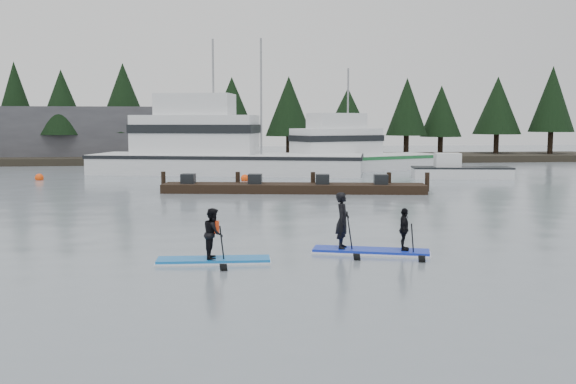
{
  "coord_description": "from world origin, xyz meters",
  "views": [
    {
      "loc": [
        -2.87,
        -16.97,
        3.62
      ],
      "look_at": [
        0.0,
        6.0,
        1.1
      ],
      "focal_mm": 40.0,
      "sensor_mm": 36.0,
      "label": 1
    }
  ],
  "objects": [
    {
      "name": "buoy_b",
      "position": [
        -0.61,
        22.8,
        0.0
      ],
      "size": [
        0.5,
        0.5,
        0.5
      ],
      "primitive_type": "sphere",
      "color": "#FE470C",
      "rests_on": "ground"
    },
    {
      "name": "treeline",
      "position": [
        0.0,
        42.0,
        0.0
      ],
      "size": [
        60.0,
        4.0,
        8.0
      ],
      "primitive_type": null,
      "color": "black",
      "rests_on": "ground"
    },
    {
      "name": "ground",
      "position": [
        0.0,
        0.0,
        0.0
      ],
      "size": [
        160.0,
        160.0,
        0.0
      ],
      "primitive_type": "plane",
      "color": "slate",
      "rests_on": "ground"
    },
    {
      "name": "fishing_boat_large",
      "position": [
        -2.1,
        28.67,
        0.81
      ],
      "size": [
        19.62,
        9.88,
        10.53
      ],
      "rotation": [
        0.0,
        0.0,
        -0.26
      ],
      "color": "white",
      "rests_on": "ground"
    },
    {
      "name": "far_shore",
      "position": [
        0.0,
        42.0,
        0.3
      ],
      "size": [
        70.0,
        8.0,
        0.6
      ],
      "primitive_type": "cube",
      "color": "#2D281E",
      "rests_on": "ground"
    },
    {
      "name": "paddleboard_solo",
      "position": [
        -2.76,
        -0.49,
        0.53
      ],
      "size": [
        2.95,
        1.1,
        1.87
      ],
      "rotation": [
        0.0,
        0.0,
        -0.05
      ],
      "color": "blue",
      "rests_on": "ground"
    },
    {
      "name": "skiff",
      "position": [
        13.48,
        22.81,
        0.36
      ],
      "size": [
        6.49,
        2.97,
        0.73
      ],
      "primitive_type": "cube",
      "rotation": [
        0.0,
        0.0,
        -0.18
      ],
      "color": "white",
      "rests_on": "ground"
    },
    {
      "name": "waterfront_building",
      "position": [
        -14.0,
        44.0,
        2.5
      ],
      "size": [
        18.0,
        6.0,
        5.0
      ],
      "primitive_type": "cube",
      "color": "#4C4C51",
      "rests_on": "ground"
    },
    {
      "name": "buoy_a",
      "position": [
        -13.44,
        24.85,
        0.0
      ],
      "size": [
        0.53,
        0.53,
        0.53
      ],
      "primitive_type": "sphere",
      "color": "#FE470C",
      "rests_on": "ground"
    },
    {
      "name": "floating_dock",
      "position": [
        1.51,
        15.76,
        0.23
      ],
      "size": [
        13.65,
        4.06,
        0.45
      ],
      "primitive_type": "cube",
      "rotation": [
        0.0,
        0.0,
        -0.17
      ],
      "color": "black",
      "rests_on": "ground"
    },
    {
      "name": "paddleboard_duo",
      "position": [
        1.52,
        0.17,
        0.57
      ],
      "size": [
        3.27,
        1.81,
        2.18
      ],
      "rotation": [
        0.0,
        0.0,
        -0.31
      ],
      "color": "#132AB6",
      "rests_on": "ground"
    },
    {
      "name": "fishing_boat_medium",
      "position": [
        7.82,
        30.44,
        0.61
      ],
      "size": [
        14.76,
        9.35,
        8.54
      ],
      "rotation": [
        0.0,
        0.0,
        0.4
      ],
      "color": "white",
      "rests_on": "ground"
    }
  ]
}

